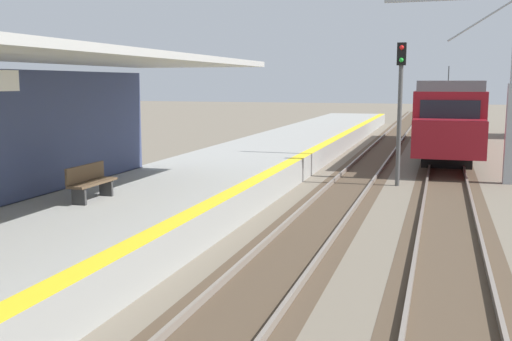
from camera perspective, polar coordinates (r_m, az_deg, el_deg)
station_platform at (r=18.09m, az=-7.44°, el=-2.24°), size 5.00×80.00×0.91m
track_pair_nearest_platform at (r=20.70m, az=8.48°, el=-2.04°), size 2.34×120.00×0.16m
track_pair_middle at (r=20.47m, az=17.93°, el=-2.48°), size 2.34×120.00×0.16m
approaching_train at (r=33.90m, az=17.93°, el=5.33°), size 2.93×19.60×4.76m
rail_signal_post at (r=22.27m, az=13.68°, el=6.69°), size 0.32×0.34×5.20m
catenary_pylon_far_side at (r=24.02m, az=22.83°, el=7.36°), size 5.00×0.40×7.50m
platform_bench at (r=15.19m, az=-15.65°, el=-1.00°), size 0.45×1.60×0.88m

